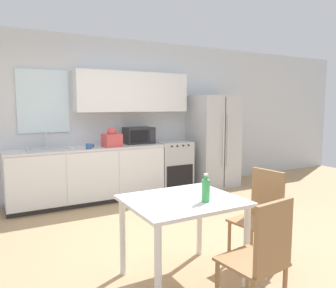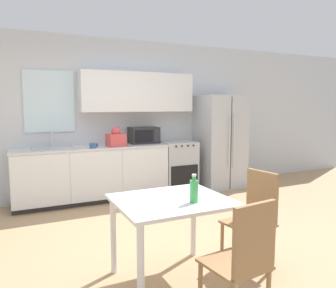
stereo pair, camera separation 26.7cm
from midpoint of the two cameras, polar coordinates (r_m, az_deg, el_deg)
The scene contains 13 objects.
ground_plane at distance 3.95m, azimuth -1.21°, elevation -16.54°, with size 12.00×12.00×0.00m, color tan.
wall_back at distance 5.72m, azimuth -9.36°, elevation 5.34°, with size 12.00×0.38×2.70m.
kitchen_counter at distance 5.47m, azimuth -11.59°, elevation -5.11°, with size 2.47×0.61×0.90m.
oven_range at distance 6.00m, azimuth 2.84°, elevation -3.89°, with size 0.61×0.62×0.91m.
refrigerator at distance 6.37m, azimuth 10.20°, elevation 0.44°, with size 0.84×0.75×1.75m.
kitchen_sink at distance 5.29m, azimuth -18.02°, elevation -0.63°, with size 0.61×0.42×0.27m.
microwave at distance 5.76m, azimuth -2.90°, elevation 1.54°, with size 0.50×0.33×0.29m.
coffee_mug at distance 5.21m, azimuth -11.49°, elevation -0.27°, with size 0.13×0.09×0.08m.
grocery_bag_0 at distance 5.37m, azimuth -7.66°, elevation 0.99°, with size 0.30×0.27×0.32m.
dining_table at distance 2.93m, azimuth 3.30°, elevation -11.77°, with size 0.97×0.83×0.75m.
dining_chair_near at distance 2.46m, azimuth 16.41°, elevation -18.27°, with size 0.44×0.44×0.93m.
dining_chair_side at distance 3.38m, azimuth 17.21°, elevation -11.25°, with size 0.45×0.45×0.93m.
drink_bottle at distance 2.80m, azimuth 7.30°, elevation -8.05°, with size 0.07×0.07×0.24m.
Camera 2 is at (-1.37, -3.37, 1.56)m, focal length 35.00 mm.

